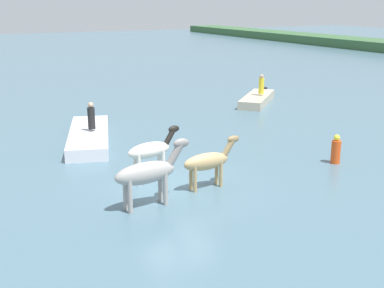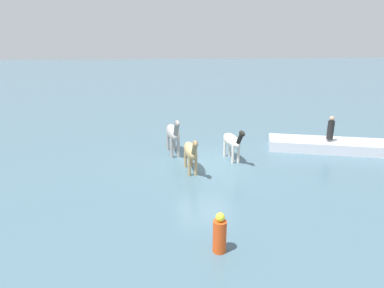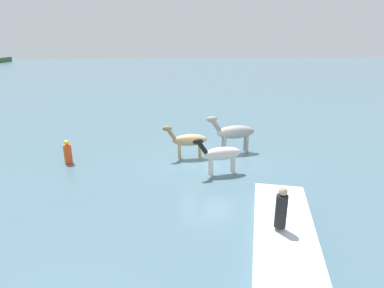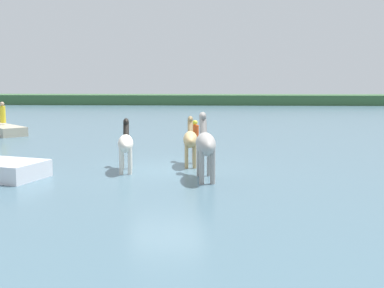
% 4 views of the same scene
% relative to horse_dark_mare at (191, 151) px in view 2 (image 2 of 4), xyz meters
% --- Properties ---
extents(ground_plane, '(179.12, 179.12, 0.00)m').
position_rel_horse_dark_mare_xyz_m(ground_plane, '(-0.73, -0.83, -0.92)').
color(ground_plane, '#476675').
extents(horse_dark_mare, '(0.59, 2.16, 1.68)m').
position_rel_horse_dark_mare_xyz_m(horse_dark_mare, '(0.00, 0.00, 0.00)').
color(horse_dark_mare, tan).
rests_on(horse_dark_mare, ground_plane).
extents(horse_gray_outer, '(0.77, 2.55, 1.97)m').
position_rel_horse_dark_mare_xyz_m(horse_gray_outer, '(0.57, -2.38, 0.16)').
color(horse_gray_outer, '#9E9993').
rests_on(horse_gray_outer, ground_plane).
extents(horse_rear_stallion, '(0.75, 2.18, 1.68)m').
position_rel_horse_dark_mare_xyz_m(horse_rear_stallion, '(-2.08, -1.18, 0.00)').
color(horse_rear_stallion, silver).
rests_on(horse_rear_stallion, ground_plane).
extents(boat_launch_far, '(6.18, 3.40, 0.78)m').
position_rel_horse_dark_mare_xyz_m(boat_launch_far, '(-7.36, -1.96, -0.73)').
color(boat_launch_far, silver).
rests_on(boat_launch_far, ground_plane).
extents(person_boatman_standing, '(0.32, 0.32, 1.19)m').
position_rel_horse_dark_mare_xyz_m(person_boatman_standing, '(-7.23, -1.85, 0.25)').
color(person_boatman_standing, black).
rests_on(person_boatman_standing, boat_launch_far).
extents(buoy_channel_marker, '(0.36, 0.36, 1.14)m').
position_rel_horse_dark_mare_xyz_m(buoy_channel_marker, '(-0.07, 5.66, -0.41)').
color(buoy_channel_marker, '#E54C19').
rests_on(buoy_channel_marker, ground_plane).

